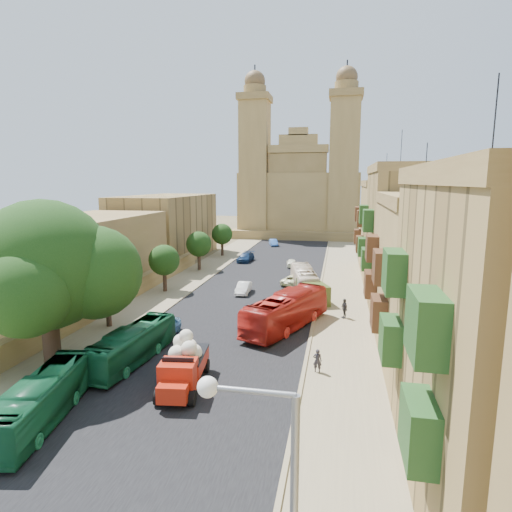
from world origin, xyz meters
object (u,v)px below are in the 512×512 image
at_px(bus_green_north, 133,345).
at_px(bus_red_east, 287,311).
at_px(pedestrian_a, 317,361).
at_px(olive_pickup, 313,292).
at_px(car_blue_a, 165,328).
at_px(street_tree_a, 107,285).
at_px(street_tree_b, 164,260).
at_px(street_tree_c, 199,244).
at_px(car_blue_b, 273,242).
at_px(bus_green_south, 42,399).
at_px(church, 300,193).
at_px(street_tree_d, 222,234).
at_px(car_dkblue, 246,257).
at_px(car_white_a, 243,288).
at_px(car_cream, 295,280).
at_px(red_truck, 183,364).
at_px(bus_cream_east, 304,279).
at_px(car_white_b, 292,263).
at_px(ficus_tree, 47,270).

xyz_separation_m(bus_green_north, bus_red_east, (9.42, 8.77, 0.27)).
relative_size(bus_green_north, pedestrian_a, 5.65).
height_order(olive_pickup, car_blue_a, olive_pickup).
bearing_deg(street_tree_a, bus_green_north, -49.60).
bearing_deg(street_tree_b, street_tree_c, 90.00).
bearing_deg(bus_red_east, car_blue_b, -57.50).
relative_size(car_blue_a, car_blue_b, 1.07).
relative_size(bus_green_south, car_blue_b, 2.29).
xyz_separation_m(church, street_tree_d, (-10.00, -30.61, -5.95)).
xyz_separation_m(street_tree_b, car_blue_b, (6.68, 36.56, -2.91)).
distance_m(street_tree_a, car_dkblue, 31.92).
xyz_separation_m(bus_green_south, car_blue_a, (1.27, 12.64, -0.52)).
relative_size(car_white_a, car_cream, 0.87).
relative_size(red_truck, car_white_a, 1.58).
xyz_separation_m(street_tree_c, bus_cream_east, (15.22, -8.40, -2.31)).
bearing_deg(pedestrian_a, car_blue_a, -15.96).
xyz_separation_m(red_truck, car_white_b, (2.27, 37.76, -0.86)).
xyz_separation_m(bus_green_south, bus_cream_east, (10.85, 29.66, 0.09)).
bearing_deg(olive_pickup, bus_cream_east, 105.68).
relative_size(street_tree_d, bus_green_north, 0.60).
xyz_separation_m(bus_green_north, car_blue_a, (0.20, 4.98, -0.54)).
bearing_deg(bus_green_north, church, 91.49).
bearing_deg(car_blue_a, street_tree_c, 101.17).
relative_size(street_tree_a, street_tree_b, 1.02).
bearing_deg(red_truck, bus_green_north, 149.32).
bearing_deg(street_tree_c, street_tree_b, -90.00).
height_order(bus_red_east, car_white_b, bus_red_east).
distance_m(car_dkblue, car_white_b, 7.90).
relative_size(church, bus_green_north, 4.13).
height_order(olive_pickup, car_blue_b, olive_pickup).
bearing_deg(ficus_tree, car_dkblue, 83.62).
distance_m(street_tree_d, car_cream, 23.12).
height_order(church, bus_green_south, church).
height_order(street_tree_d, pedestrian_a, street_tree_d).
bearing_deg(bus_green_north, car_white_a, 84.98).
xyz_separation_m(bus_green_south, car_white_b, (8.02, 42.65, -0.62)).
xyz_separation_m(bus_green_north, car_white_a, (3.40, 19.12, -0.62)).
height_order(street_tree_a, olive_pickup, street_tree_a).
bearing_deg(car_blue_b, olive_pickup, -91.57).
height_order(street_tree_c, bus_green_north, street_tree_c).
relative_size(ficus_tree, car_blue_b, 2.94).
relative_size(bus_green_south, car_white_b, 2.51).
height_order(red_truck, car_blue_b, red_truck).
bearing_deg(street_tree_c, pedestrian_a, -58.92).
bearing_deg(bus_cream_east, car_white_b, -89.35).
relative_size(street_tree_d, car_white_a, 1.44).
relative_size(street_tree_a, street_tree_d, 1.01).
distance_m(street_tree_a, street_tree_b, 12.00).
bearing_deg(bus_green_north, car_white_b, 83.83).
distance_m(car_dkblue, car_blue_b, 17.26).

